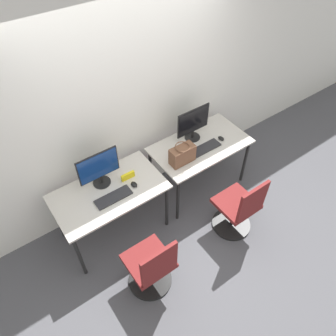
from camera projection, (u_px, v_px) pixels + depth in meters
The scene contains 14 objects.
ground_plane at pixel (174, 223), 4.15m from camera, with size 20.00×20.00×0.00m, color #4C4C51.
wall_back at pixel (132, 100), 3.60m from camera, with size 12.00×0.05×2.80m.
desk_left at pixel (109, 196), 3.60m from camera, with size 1.22×0.70×0.75m.
monitor_left at pixel (99, 168), 3.46m from camera, with size 0.47×0.20×0.43m.
keyboard_left at pixel (113, 197), 3.47m from camera, with size 0.40×0.14×0.02m.
mouse_left at pixel (134, 184), 3.59m from camera, with size 0.06×0.09×0.03m.
office_chair_left at pixel (152, 268), 3.34m from camera, with size 0.48×0.48×0.91m.
desk_right at pixel (200, 149), 4.12m from camera, with size 1.22×0.70×0.75m.
monitor_right at pixel (193, 123), 3.98m from camera, with size 0.47×0.20×0.43m.
keyboard_right at pixel (205, 148), 4.00m from camera, with size 0.40×0.14×0.02m.
mouse_right at pixel (221, 138), 4.11m from camera, with size 0.06×0.09×0.03m.
office_chair_right at pixel (238, 210), 3.84m from camera, with size 0.48×0.48×0.91m.
handbag at pixel (182, 155), 3.77m from camera, with size 0.30×0.18×0.25m.
placard_left at pixel (128, 176), 3.64m from camera, with size 0.16×0.03×0.08m.
Camera 1 is at (-1.43, -1.86, 3.50)m, focal length 35.00 mm.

